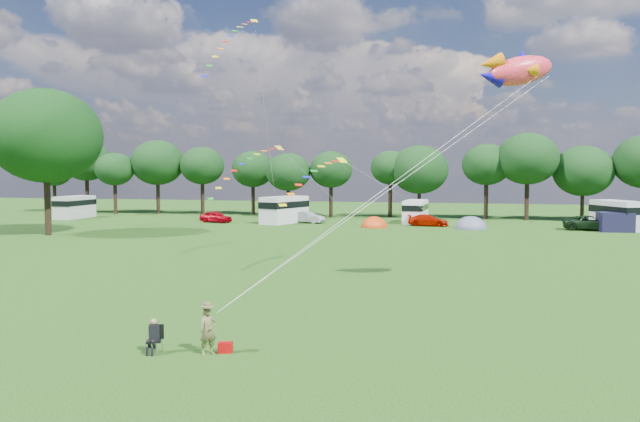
% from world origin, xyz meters
% --- Properties ---
extents(ground_plane, '(180.00, 180.00, 0.00)m').
position_xyz_m(ground_plane, '(0.00, 0.00, 0.00)').
color(ground_plane, black).
rests_on(ground_plane, ground).
extents(tree_line, '(102.98, 10.98, 10.27)m').
position_xyz_m(tree_line, '(5.30, 54.99, 6.35)').
color(tree_line, black).
rests_on(tree_line, ground).
extents(big_tree, '(10.00, 10.00, 13.28)m').
position_xyz_m(big_tree, '(-30.00, 28.00, 9.02)').
color(big_tree, black).
rests_on(big_tree, ground).
extents(car_a, '(4.14, 2.46, 1.29)m').
position_xyz_m(car_a, '(-20.18, 43.82, 0.65)').
color(car_a, '#A6020F').
rests_on(car_a, ground).
extents(car_b, '(3.83, 2.25, 1.27)m').
position_xyz_m(car_b, '(-9.98, 45.63, 0.64)').
color(car_b, gray).
rests_on(car_b, ground).
extents(car_c, '(4.15, 1.94, 1.22)m').
position_xyz_m(car_c, '(3.35, 44.81, 0.61)').
color(car_c, '#AB1200').
rests_on(car_c, ground).
extents(car_d, '(5.44, 2.84, 1.43)m').
position_xyz_m(car_d, '(19.20, 43.81, 0.72)').
color(car_d, black).
rests_on(car_d, ground).
extents(campervan_a, '(2.49, 5.60, 2.72)m').
position_xyz_m(campervan_a, '(-39.39, 45.80, 1.46)').
color(campervan_a, '#B4B4B6').
rests_on(campervan_a, ground).
extents(campervan_b, '(4.57, 6.57, 2.96)m').
position_xyz_m(campervan_b, '(-12.48, 44.97, 1.59)').
color(campervan_b, silver).
rests_on(campervan_b, ground).
extents(campervan_c, '(2.60, 5.37, 2.56)m').
position_xyz_m(campervan_c, '(1.80, 48.00, 1.38)').
color(campervan_c, white).
rests_on(campervan_c, ground).
extents(campervan_d, '(4.70, 6.42, 2.90)m').
position_xyz_m(campervan_d, '(21.94, 44.94, 1.56)').
color(campervan_d, silver).
rests_on(campervan_d, ground).
extents(tent_orange, '(2.83, 3.10, 2.21)m').
position_xyz_m(tent_orange, '(-2.02, 42.28, 0.02)').
color(tent_orange, '#C73A0D').
rests_on(tent_orange, ground).
extents(tent_greyblue, '(3.36, 3.68, 2.50)m').
position_xyz_m(tent_greyblue, '(7.73, 42.89, 0.02)').
color(tent_greyblue, slate).
rests_on(tent_greyblue, ground).
extents(awning_navy, '(3.14, 2.61, 1.87)m').
position_xyz_m(awning_navy, '(21.26, 42.93, 0.94)').
color(awning_navy, black).
rests_on(awning_navy, ground).
extents(kite_flyer, '(0.68, 0.66, 1.57)m').
position_xyz_m(kite_flyer, '(-1.27, -2.97, 0.79)').
color(kite_flyer, brown).
rests_on(kite_flyer, ground).
extents(camp_chair, '(0.60, 0.62, 1.16)m').
position_xyz_m(camp_chair, '(-3.05, -3.22, 0.69)').
color(camp_chair, '#99999E').
rests_on(camp_chair, ground).
extents(kite_bag, '(0.53, 0.41, 0.34)m').
position_xyz_m(kite_bag, '(-0.79, -2.65, 0.17)').
color(kite_bag, '#B70709').
rests_on(kite_bag, ground).
extents(fish_kite, '(3.93, 2.45, 2.06)m').
position_xyz_m(fish_kite, '(9.12, 9.40, 10.70)').
color(fish_kite, '#F42F41').
rests_on(fish_kite, ground).
extents(streamer_kite_a, '(3.36, 5.55, 5.76)m').
position_xyz_m(streamer_kite_a, '(-12.67, 30.11, 17.42)').
color(streamer_kite_a, yellow).
rests_on(streamer_kite_a, ground).
extents(streamer_kite_b, '(4.17, 4.64, 3.77)m').
position_xyz_m(streamer_kite_b, '(-7.68, 20.05, 6.48)').
color(streamer_kite_b, gold).
rests_on(streamer_kite_b, ground).
extents(streamer_kite_c, '(3.09, 4.91, 2.78)m').
position_xyz_m(streamer_kite_c, '(-1.44, 14.08, 5.84)').
color(streamer_kite_c, yellow).
rests_on(streamer_kite_c, ground).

